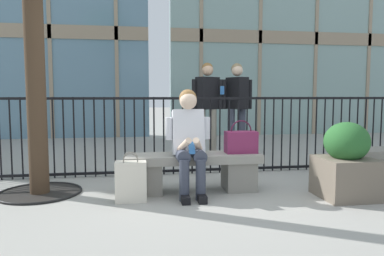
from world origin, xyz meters
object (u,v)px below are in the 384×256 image
(shopping_bag, at_px, (131,181))
(planter, at_px, (346,163))
(handbag_on_bench, at_px, (241,142))
(bystander_further_back, at_px, (207,103))
(stone_bench, at_px, (193,169))
(bystander_at_railing, at_px, (237,103))
(seated_person_with_phone, at_px, (189,139))

(shopping_bag, distance_m, planter, 2.38)
(planter, bearing_deg, handbag_on_bench, 154.13)
(bystander_further_back, xyz_separation_m, planter, (1.06, -2.56, -0.61))
(stone_bench, relative_size, bystander_at_railing, 0.94)
(stone_bench, height_order, bystander_further_back, bystander_further_back)
(seated_person_with_phone, relative_size, bystander_at_railing, 0.71)
(stone_bench, relative_size, shopping_bag, 2.98)
(handbag_on_bench, height_order, shopping_bag, handbag_on_bench)
(shopping_bag, height_order, bystander_further_back, bystander_further_back)
(shopping_bag, relative_size, bystander_further_back, 0.31)
(seated_person_with_phone, height_order, bystander_at_railing, bystander_at_railing)
(seated_person_with_phone, bearing_deg, bystander_further_back, 73.37)
(handbag_on_bench, height_order, bystander_at_railing, bystander_at_railing)
(handbag_on_bench, bearing_deg, seated_person_with_phone, -169.64)
(planter, bearing_deg, seated_person_with_phone, 166.98)
(handbag_on_bench, bearing_deg, planter, -25.87)
(handbag_on_bench, xyz_separation_m, bystander_at_railing, (0.53, 2.06, 0.41))
(seated_person_with_phone, relative_size, bystander_further_back, 0.71)
(stone_bench, bearing_deg, shopping_bag, -156.57)
(seated_person_with_phone, height_order, shopping_bag, seated_person_with_phone)
(shopping_bag, bearing_deg, bystander_further_back, 60.94)
(stone_bench, distance_m, shopping_bag, 0.80)
(bystander_at_railing, relative_size, planter, 2.01)
(handbag_on_bench, xyz_separation_m, bystander_further_back, (-0.00, 2.05, 0.41))
(stone_bench, bearing_deg, bystander_at_railing, 61.51)
(stone_bench, bearing_deg, handbag_on_bench, -0.99)
(handbag_on_bench, bearing_deg, shopping_bag, -166.84)
(stone_bench, height_order, seated_person_with_phone, seated_person_with_phone)
(shopping_bag, xyz_separation_m, bystander_further_back, (1.31, 2.35, 0.78))
(planter, bearing_deg, shopping_bag, 175.00)
(shopping_bag, relative_size, bystander_at_railing, 0.31)
(bystander_at_railing, xyz_separation_m, planter, (0.52, -2.58, -0.61))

